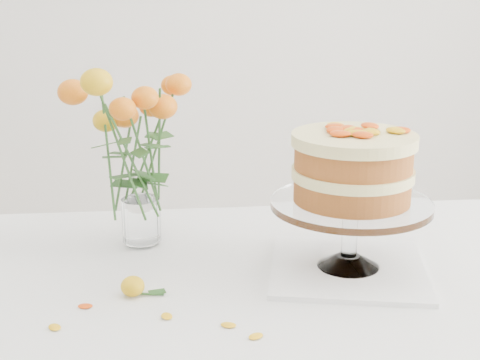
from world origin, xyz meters
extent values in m
cube|color=tan|center=(0.00, 0.00, 0.73)|extent=(1.40, 0.90, 0.04)
cylinder|color=tan|center=(0.62, 0.37, 0.35)|extent=(0.06, 0.06, 0.71)
cube|color=white|center=(0.00, 0.00, 0.75)|extent=(1.42, 0.92, 0.01)
cube|color=white|center=(0.00, 0.46, 0.65)|extent=(1.42, 0.01, 0.20)
cube|color=white|center=(0.23, 0.06, 0.76)|extent=(0.35, 0.35, 0.01)
cylinder|color=white|center=(0.23, 0.06, 0.84)|extent=(0.03, 0.03, 0.10)
cylinder|color=white|center=(0.23, 0.06, 0.89)|extent=(0.31, 0.31, 0.01)
cylinder|color=#AA5726|center=(0.23, 0.06, 0.92)|extent=(0.23, 0.23, 0.04)
cylinder|color=beige|center=(0.23, 0.06, 0.95)|extent=(0.24, 0.24, 0.02)
cylinder|color=#AA5726|center=(0.23, 0.06, 0.98)|extent=(0.23, 0.23, 0.04)
cylinder|color=beige|center=(0.23, 0.06, 1.02)|extent=(0.24, 0.24, 0.02)
cylinder|color=white|center=(-0.17, 0.24, 0.76)|extent=(0.06, 0.06, 0.01)
cylinder|color=white|center=(-0.17, 0.24, 0.81)|extent=(0.08, 0.08, 0.09)
ellipsoid|color=gold|center=(-0.18, -0.01, 0.77)|extent=(0.04, 0.04, 0.04)
cylinder|color=#2B5723|center=(-0.15, -0.02, 0.76)|extent=(0.05, 0.01, 0.00)
ellipsoid|color=#F3AF0F|center=(-0.12, -0.10, 0.76)|extent=(0.03, 0.02, 0.00)
ellipsoid|color=#F3AF0F|center=(-0.02, -0.14, 0.76)|extent=(0.03, 0.02, 0.00)
ellipsoid|color=#F3AF0F|center=(0.02, -0.18, 0.76)|extent=(0.03, 0.02, 0.00)
ellipsoid|color=#F3AF0F|center=(-0.26, -0.05, 0.76)|extent=(0.03, 0.02, 0.00)
ellipsoid|color=#F3AF0F|center=(-0.30, -0.12, 0.76)|extent=(0.03, 0.02, 0.00)
ellipsoid|color=#F3AF0F|center=(0.30, -0.08, 0.76)|extent=(0.03, 0.02, 0.00)
camera|label=1|loc=(-0.10, -1.11, 1.29)|focal=50.00mm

